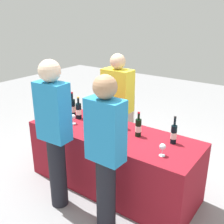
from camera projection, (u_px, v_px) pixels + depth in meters
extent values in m
plane|color=gray|center=(112.00, 185.00, 3.47)|extent=(12.00, 12.00, 0.00)
cube|color=maroon|center=(112.00, 159.00, 3.34)|extent=(2.11, 0.77, 0.75)
cylinder|color=black|center=(73.00, 108.00, 3.64)|extent=(0.08, 0.08, 0.24)
cylinder|color=black|center=(72.00, 96.00, 3.58)|extent=(0.03, 0.03, 0.09)
cylinder|color=maroon|center=(72.00, 93.00, 3.56)|extent=(0.03, 0.03, 0.02)
cylinder|color=silver|center=(73.00, 109.00, 3.64)|extent=(0.08, 0.08, 0.08)
cylinder|color=black|center=(79.00, 111.00, 3.57)|extent=(0.07, 0.07, 0.21)
cylinder|color=black|center=(78.00, 101.00, 3.52)|extent=(0.03, 0.03, 0.08)
cylinder|color=gold|center=(78.00, 97.00, 3.51)|extent=(0.03, 0.03, 0.02)
cylinder|color=silver|center=(79.00, 112.00, 3.58)|extent=(0.07, 0.07, 0.07)
cylinder|color=black|center=(122.00, 120.00, 3.27)|extent=(0.07, 0.07, 0.22)
cylinder|color=black|center=(122.00, 108.00, 3.22)|extent=(0.03, 0.03, 0.08)
cylinder|color=gold|center=(122.00, 104.00, 3.20)|extent=(0.03, 0.03, 0.02)
cylinder|color=silver|center=(122.00, 120.00, 3.28)|extent=(0.07, 0.07, 0.08)
cylinder|color=black|center=(138.00, 128.00, 3.06)|extent=(0.07, 0.07, 0.21)
cylinder|color=black|center=(139.00, 116.00, 3.01)|extent=(0.03, 0.03, 0.07)
cylinder|color=maroon|center=(139.00, 113.00, 3.00)|extent=(0.03, 0.03, 0.02)
cylinder|color=silver|center=(138.00, 129.00, 3.06)|extent=(0.07, 0.07, 0.07)
cylinder|color=black|center=(174.00, 135.00, 2.89)|extent=(0.06, 0.06, 0.21)
cylinder|color=black|center=(175.00, 122.00, 2.84)|extent=(0.02, 0.02, 0.09)
cylinder|color=black|center=(175.00, 117.00, 2.82)|extent=(0.03, 0.03, 0.02)
cylinder|color=silver|center=(174.00, 135.00, 2.89)|extent=(0.06, 0.06, 0.07)
cylinder|color=silver|center=(62.00, 125.00, 3.40)|extent=(0.06, 0.06, 0.00)
cylinder|color=silver|center=(62.00, 122.00, 3.39)|extent=(0.01, 0.01, 0.08)
sphere|color=silver|center=(62.00, 116.00, 3.37)|extent=(0.07, 0.07, 0.07)
sphere|color=#590C19|center=(62.00, 117.00, 3.37)|extent=(0.04, 0.04, 0.04)
cylinder|color=silver|center=(73.00, 124.00, 3.43)|extent=(0.07, 0.07, 0.00)
cylinder|color=silver|center=(73.00, 121.00, 3.42)|extent=(0.01, 0.01, 0.06)
sphere|color=silver|center=(73.00, 117.00, 3.40)|extent=(0.06, 0.06, 0.06)
sphere|color=#590C19|center=(73.00, 118.00, 3.40)|extent=(0.03, 0.03, 0.03)
cylinder|color=silver|center=(162.00, 155.00, 2.67)|extent=(0.06, 0.06, 0.00)
cylinder|color=silver|center=(162.00, 152.00, 2.66)|extent=(0.01, 0.01, 0.07)
sphere|color=silver|center=(163.00, 147.00, 2.64)|extent=(0.07, 0.07, 0.07)
cylinder|color=black|center=(117.00, 135.00, 3.96)|extent=(0.23, 0.23, 0.78)
cube|color=yellow|center=(117.00, 90.00, 3.72)|extent=(0.42, 0.24, 0.59)
sphere|color=#D8AD8C|center=(118.00, 61.00, 3.58)|extent=(0.21, 0.21, 0.21)
cylinder|color=black|center=(58.00, 173.00, 3.00)|extent=(0.19, 0.19, 0.83)
cube|color=#268CCC|center=(53.00, 112.00, 2.75)|extent=(0.36, 0.21, 0.62)
sphere|color=beige|center=(49.00, 71.00, 2.60)|extent=(0.22, 0.22, 0.22)
cylinder|color=black|center=(106.00, 195.00, 2.66)|extent=(0.19, 0.19, 0.79)
cube|color=#268CCC|center=(105.00, 131.00, 2.42)|extent=(0.35, 0.20, 0.60)
sphere|color=tan|center=(105.00, 87.00, 2.28)|extent=(0.22, 0.22, 0.22)
cube|color=white|center=(119.00, 118.00, 4.46)|extent=(0.57, 0.06, 0.89)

